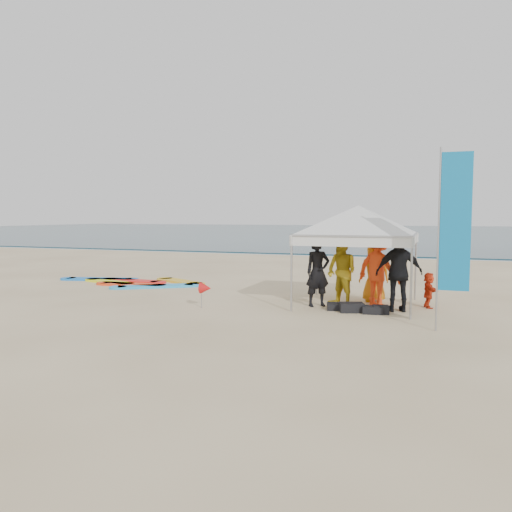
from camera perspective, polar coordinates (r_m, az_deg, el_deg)
The scene contains 14 objects.
ground at distance 11.21m, azimuth -6.07°, elevation -7.10°, with size 120.00×120.00×0.00m, color beige.
ocean at distance 70.08m, azimuth 15.74°, elevation 2.65°, with size 160.00×84.00×0.08m, color #0C2633.
shoreline_foam at distance 28.57m, azimuth 9.96°, elevation 0.02°, with size 160.00×1.20×0.01m, color silver.
person_black_a at distance 12.58m, azimuth 7.07°, elevation -1.84°, with size 0.63×0.41×1.73m, color black.
person_yellow at distance 12.76m, azimuth 9.76°, elevation -1.75°, with size 0.85×0.66×1.74m, color gold.
person_orange_a at distance 12.86m, azimuth 13.85°, elevation -1.34°, with size 1.25×0.72×1.93m, color #FF4316.
person_black_b at distance 12.26m, azimuth 16.03°, elevation -1.85°, with size 1.09×0.45×1.86m, color black.
person_orange_b at distance 13.49m, azimuth 13.34°, elevation -1.80°, with size 0.77×0.50×1.58m, color orange.
person_seated at distance 13.05m, azimuth 19.13°, elevation -3.71°, with size 0.81×0.26×0.88m, color red.
canopy_tent at distance 12.80m, azimuth 11.65°, elevation 5.63°, with size 3.84×3.84×2.89m.
feather_flag at distance 10.34m, azimuth 21.65°, elevation 3.42°, with size 0.60×0.04×3.59m.
marker_pennant at distance 12.33m, azimuth -5.76°, elevation -3.69°, with size 0.28×0.28×0.64m.
gear_pile at distance 12.08m, azimuth 11.41°, elevation -5.85°, with size 1.53×0.69×0.22m.
surfboard_spread at distance 17.28m, azimuth -13.79°, elevation -2.94°, with size 5.12×2.83×0.07m.
Camera 1 is at (4.78, -9.88, 2.28)m, focal length 35.00 mm.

